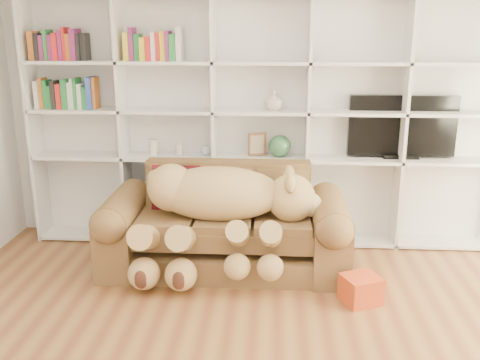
# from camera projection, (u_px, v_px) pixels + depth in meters

# --- Properties ---
(wall_back) EXTENTS (5.00, 0.02, 2.70)m
(wall_back) POSITION_uv_depth(u_px,v_px,m) (261.00, 103.00, 5.20)
(wall_back) COLOR white
(wall_back) RESTS_ON floor
(bookshelf) EXTENTS (4.43, 0.35, 2.40)m
(bookshelf) POSITION_uv_depth(u_px,v_px,m) (236.00, 110.00, 5.09)
(bookshelf) COLOR white
(bookshelf) RESTS_ON floor
(sofa) EXTENTS (2.11, 0.91, 0.89)m
(sofa) POSITION_uv_depth(u_px,v_px,m) (225.00, 230.00, 4.72)
(sofa) COLOR brown
(sofa) RESTS_ON floor
(teddy_bear) EXTENTS (1.57, 0.86, 0.91)m
(teddy_bear) POSITION_uv_depth(u_px,v_px,m) (219.00, 206.00, 4.47)
(teddy_bear) COLOR tan
(teddy_bear) RESTS_ON sofa
(throw_pillow) EXTENTS (0.42, 0.24, 0.44)m
(throw_pillow) POSITION_uv_depth(u_px,v_px,m) (177.00, 189.00, 4.80)
(throw_pillow) COLOR #510D13
(throw_pillow) RESTS_ON sofa
(gift_box) EXTENTS (0.35, 0.34, 0.22)m
(gift_box) POSITION_uv_depth(u_px,v_px,m) (361.00, 289.00, 4.14)
(gift_box) COLOR #C04019
(gift_box) RESTS_ON floor
(tv) EXTENTS (1.00, 0.18, 0.59)m
(tv) POSITION_uv_depth(u_px,v_px,m) (402.00, 127.00, 5.03)
(tv) COLOR black
(tv) RESTS_ON bookshelf
(picture_frame) EXTENTS (0.18, 0.07, 0.22)m
(picture_frame) POSITION_uv_depth(u_px,v_px,m) (257.00, 144.00, 5.11)
(picture_frame) COLOR #56361D
(picture_frame) RESTS_ON bookshelf
(green_vase) EXTENTS (0.21, 0.21, 0.21)m
(green_vase) POSITION_uv_depth(u_px,v_px,m) (280.00, 146.00, 5.11)
(green_vase) COLOR #315F3A
(green_vase) RESTS_ON bookshelf
(figurine_tall) EXTENTS (0.08, 0.08, 0.15)m
(figurine_tall) POSITION_uv_depth(u_px,v_px,m) (153.00, 147.00, 5.19)
(figurine_tall) COLOR beige
(figurine_tall) RESTS_ON bookshelf
(figurine_short) EXTENTS (0.08, 0.08, 0.12)m
(figurine_short) POSITION_uv_depth(u_px,v_px,m) (180.00, 149.00, 5.18)
(figurine_short) COLOR beige
(figurine_short) RESTS_ON bookshelf
(snow_globe) EXTENTS (0.10, 0.10, 0.10)m
(snow_globe) POSITION_uv_depth(u_px,v_px,m) (205.00, 150.00, 5.16)
(snow_globe) COLOR silver
(snow_globe) RESTS_ON bookshelf
(shelf_vase) EXTENTS (0.22, 0.22, 0.19)m
(shelf_vase) POSITION_uv_depth(u_px,v_px,m) (274.00, 100.00, 4.99)
(shelf_vase) COLOR beige
(shelf_vase) RESTS_ON bookshelf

